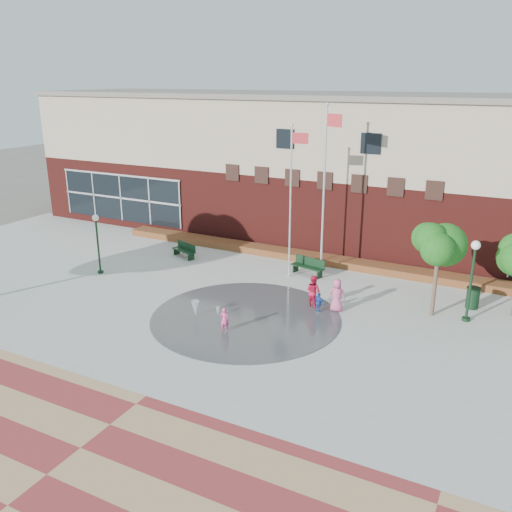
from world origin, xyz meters
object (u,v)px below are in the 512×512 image
at_px(flagpole_left, 291,195).
at_px(trash_can, 473,298).
at_px(flagpole_right, 325,183).
at_px(bench_left, 184,253).
at_px(child_splash, 225,320).

xyz_separation_m(flagpole_left, trash_can, (9.15, 0.08, -3.94)).
height_order(flagpole_right, bench_left, flagpole_right).
height_order(bench_left, trash_can, trash_can).
xyz_separation_m(bench_left, trash_can, (16.02, -0.05, 0.23)).
bearing_deg(bench_left, flagpole_right, 26.15).
relative_size(bench_left, child_splash, 1.67).
distance_m(flagpole_left, bench_left, 8.04).
bearing_deg(flagpole_left, bench_left, 175.11).
bearing_deg(bench_left, flagpole_left, 19.23).
relative_size(flagpole_left, bench_left, 4.42).
distance_m(flagpole_left, trash_can, 9.96).
bearing_deg(trash_can, flagpole_left, -179.51).
distance_m(bench_left, trash_can, 16.03).
bearing_deg(flagpole_right, trash_can, 17.81).
distance_m(flagpole_left, flagpole_right, 1.82).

